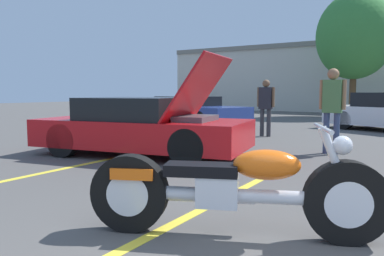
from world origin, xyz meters
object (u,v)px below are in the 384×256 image
at_px(motorcycle, 233,190).
at_px(parked_car_left_row, 190,111).
at_px(tree_background, 355,36).
at_px(show_car_hood_open, 143,127).
at_px(spectator_midground, 332,103).
at_px(spectator_near_motorcycle, 266,103).

relative_size(motorcycle, parked_car_left_row, 0.48).
distance_m(tree_background, parked_car_left_row, 9.99).
xyz_separation_m(show_car_hood_open, spectator_midground, (3.17, 2.17, 0.47)).
bearing_deg(spectator_midground, show_car_hood_open, -145.62).
bearing_deg(parked_car_left_row, tree_background, 77.66).
bearing_deg(spectator_midground, spectator_near_motorcycle, 136.50).
xyz_separation_m(parked_car_left_row, spectator_midground, (6.17, -4.27, 0.51)).
bearing_deg(show_car_hood_open, parked_car_left_row, 104.09).
bearing_deg(show_car_hood_open, spectator_near_motorcycle, 67.15).
xyz_separation_m(parked_car_left_row, spectator_near_motorcycle, (3.91, -2.12, 0.42)).
xyz_separation_m(show_car_hood_open, spectator_near_motorcycle, (0.91, 4.31, 0.38)).
bearing_deg(show_car_hood_open, tree_background, 73.20).
xyz_separation_m(tree_background, spectator_midground, (1.66, -12.47, -3.00)).
height_order(motorcycle, spectator_near_motorcycle, spectator_near_motorcycle).
xyz_separation_m(tree_background, show_car_hood_open, (-1.51, -14.64, -3.47)).
distance_m(show_car_hood_open, spectator_near_motorcycle, 4.43).
bearing_deg(motorcycle, spectator_midground, 69.47).
height_order(motorcycle, show_car_hood_open, show_car_hood_open).
relative_size(parked_car_left_row, spectator_near_motorcycle, 3.16).
height_order(motorcycle, spectator_midground, spectator_midground).
height_order(spectator_near_motorcycle, spectator_midground, spectator_midground).
relative_size(motorcycle, show_car_hood_open, 0.54).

